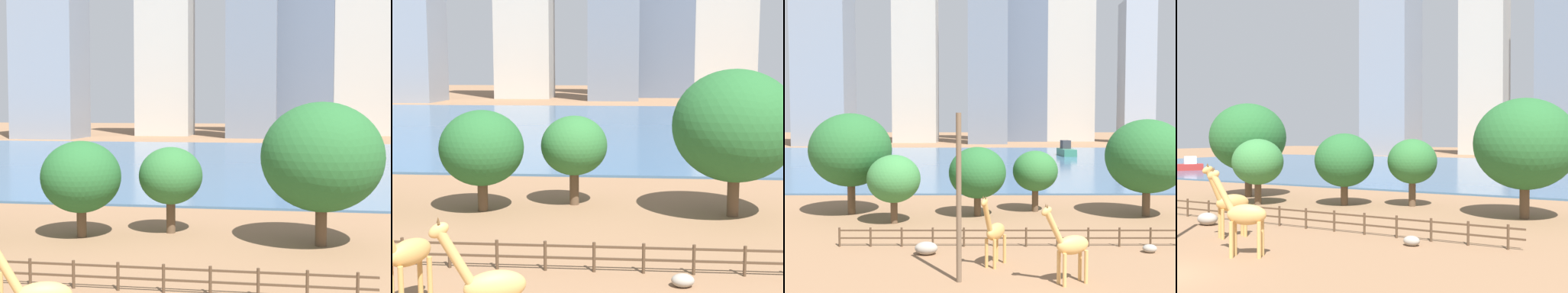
# 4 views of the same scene
# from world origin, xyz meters

# --- Properties ---
(ground_plane) EXTENTS (400.00, 400.00, 0.00)m
(ground_plane) POSITION_xyz_m (0.00, 80.00, 0.00)
(ground_plane) COLOR #8C6647
(harbor_water) EXTENTS (180.00, 86.00, 0.20)m
(harbor_water) POSITION_xyz_m (0.00, 77.00, 0.10)
(harbor_water) COLOR #3D6084
(harbor_water) RESTS_ON ground
(enclosure_fence) EXTENTS (26.12, 0.14, 1.30)m
(enclosure_fence) POSITION_xyz_m (-0.19, 12.00, 0.76)
(enclosure_fence) COLOR #4C3826
(enclosure_fence) RESTS_ON ground
(tree_left_large) EXTENTS (7.23, 7.23, 8.58)m
(tree_left_large) POSITION_xyz_m (11.13, 22.28, 5.31)
(tree_left_large) COLOR brown
(tree_left_large) RESTS_ON ground
(tree_center_broad) EXTENTS (5.06, 5.06, 6.13)m
(tree_center_broad) POSITION_xyz_m (-3.76, 22.36, 3.84)
(tree_center_broad) COLOR brown
(tree_center_broad) RESTS_ON ground
(tree_left_small) EXTENTS (4.17, 4.17, 5.66)m
(tree_left_small) POSITION_xyz_m (1.58, 24.51, 3.75)
(tree_left_small) COLOR brown
(tree_left_small) RESTS_ON ground
(boat_ferry) EXTENTS (3.33, 7.98, 3.43)m
(boat_ferry) POSITION_xyz_m (16.01, 90.14, 1.36)
(boat_ferry) COLOR #337259
(boat_ferry) RESTS_ON harbor_water
(skyline_tower_needle) EXTENTS (17.66, 8.30, 67.02)m
(skyline_tower_needle) POSITION_xyz_m (30.14, 164.99, 33.51)
(skyline_tower_needle) COLOR #B7B2A8
(skyline_tower_needle) RESTS_ON ground
(skyline_block_left) EXTENTS (16.52, 15.37, 70.03)m
(skyline_block_left) POSITION_xyz_m (-53.49, 137.18, 35.01)
(skyline_block_left) COLOR gray
(skyline_block_left) RESTS_ON ground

